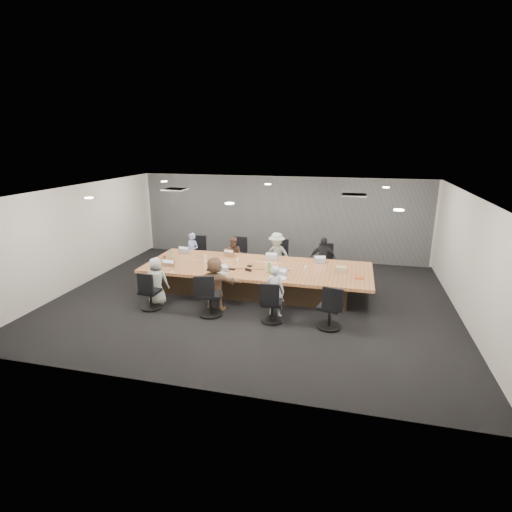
% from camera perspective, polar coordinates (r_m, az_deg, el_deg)
% --- Properties ---
extents(floor, '(10.00, 8.00, 0.00)m').
position_cam_1_polar(floor, '(10.45, -0.53, -6.14)').
color(floor, black).
rests_on(floor, ground).
extents(ceiling, '(10.00, 8.00, 0.00)m').
position_cam_1_polar(ceiling, '(9.72, -0.57, 9.29)').
color(ceiling, white).
rests_on(ceiling, wall_back).
extents(wall_back, '(10.00, 0.00, 2.80)m').
position_cam_1_polar(wall_back, '(13.81, 3.60, 5.49)').
color(wall_back, beige).
rests_on(wall_back, ground).
extents(wall_front, '(10.00, 0.00, 2.80)m').
position_cam_1_polar(wall_front, '(6.41, -9.55, -7.79)').
color(wall_front, beige).
rests_on(wall_front, ground).
extents(wall_left, '(0.00, 8.00, 2.80)m').
position_cam_1_polar(wall_left, '(12.20, -23.96, 2.65)').
color(wall_left, beige).
rests_on(wall_left, ground).
extents(wall_right, '(0.00, 8.00, 2.80)m').
position_cam_1_polar(wall_right, '(10.04, 28.29, -0.64)').
color(wall_right, beige).
rests_on(wall_right, ground).
extents(curtain, '(9.80, 0.04, 2.80)m').
position_cam_1_polar(curtain, '(13.73, 3.54, 5.43)').
color(curtain, '#5A5B5C').
rests_on(curtain, ground).
extents(conference_table, '(6.00, 2.20, 0.74)m').
position_cam_1_polar(conference_table, '(10.76, 0.13, -3.17)').
color(conference_table, '#39291B').
rests_on(conference_table, ground).
extents(chair_0, '(0.59, 0.59, 0.80)m').
position_cam_1_polar(chair_0, '(13.02, -8.43, 0.13)').
color(chair_0, black).
rests_on(chair_0, ground).
extents(chair_1, '(0.62, 0.62, 0.86)m').
position_cam_1_polar(chair_1, '(12.56, -2.60, -0.14)').
color(chair_1, black).
rests_on(chair_1, ground).
extents(chair_2, '(0.65, 0.65, 0.85)m').
position_cam_1_polar(chair_2, '(12.27, 3.27, -0.58)').
color(chair_2, black).
rests_on(chair_2, ground).
extents(chair_3, '(0.63, 0.63, 0.77)m').
position_cam_1_polar(chair_3, '(12.12, 9.59, -1.20)').
color(chair_3, black).
rests_on(chair_3, ground).
extents(chair_4, '(0.55, 0.55, 0.75)m').
position_cam_1_polar(chair_4, '(10.06, -14.85, -5.32)').
color(chair_4, black).
rests_on(chair_4, ground).
extents(chair_5, '(0.72, 0.72, 0.86)m').
position_cam_1_polar(chair_5, '(9.42, -6.54, -6.00)').
color(chair_5, black).
rests_on(chair_5, ground).
extents(chair_6, '(0.56, 0.56, 0.77)m').
position_cam_1_polar(chair_6, '(9.06, 2.32, -7.14)').
color(chair_6, black).
rests_on(chair_6, ground).
extents(chair_7, '(0.69, 0.69, 0.83)m').
position_cam_1_polar(chair_7, '(8.91, 10.49, -7.65)').
color(chair_7, black).
rests_on(chair_7, ground).
extents(person_0, '(0.50, 0.39, 1.20)m').
position_cam_1_polar(person_0, '(12.65, -9.06, 0.58)').
color(person_0, '#899DD0').
rests_on(person_0, ground).
extents(laptop_0, '(0.37, 0.28, 0.02)m').
position_cam_1_polar(laptop_0, '(12.13, -10.09, 0.57)').
color(laptop_0, '#B2B2B7').
rests_on(laptop_0, conference_table).
extents(person_1, '(0.59, 0.48, 1.15)m').
position_cam_1_polar(person_1, '(12.20, -3.08, 0.05)').
color(person_1, brown).
rests_on(person_1, ground).
extents(laptop_1, '(0.36, 0.29, 0.02)m').
position_cam_1_polar(laptop_1, '(11.65, -3.87, 0.13)').
color(laptop_1, '#8C6647').
rests_on(laptop_1, conference_table).
extents(person_2, '(0.97, 0.69, 1.36)m').
position_cam_1_polar(person_2, '(11.87, 2.98, 0.12)').
color(person_2, '#97A499').
rests_on(person_2, ground).
extents(laptop_2, '(0.35, 0.25, 0.02)m').
position_cam_1_polar(laptop_2, '(11.33, 2.45, -0.31)').
color(laptop_2, '#B2B2B7').
rests_on(laptop_2, conference_table).
extents(person_3, '(0.77, 0.33, 1.31)m').
position_cam_1_polar(person_3, '(11.71, 9.51, -0.45)').
color(person_3, black).
rests_on(person_3, ground).
extents(laptop_3, '(0.34, 0.27, 0.02)m').
position_cam_1_polar(laptop_3, '(11.16, 9.30, -0.78)').
color(laptop_3, '#B2B2B7').
rests_on(laptop_3, conference_table).
extents(person_4, '(0.65, 0.48, 1.20)m').
position_cam_1_polar(person_4, '(10.27, -14.02, -3.47)').
color(person_4, '#ACB1AD').
rests_on(person_4, ground).
extents(laptop_4, '(0.36, 0.26, 0.02)m').
position_cam_1_polar(laptop_4, '(10.68, -12.73, -1.76)').
color(laptop_4, '#8C6647').
rests_on(laptop_4, conference_table).
extents(person_5, '(1.24, 0.41, 1.34)m').
position_cam_1_polar(person_5, '(9.64, -5.87, -3.93)').
color(person_5, brown).
rests_on(person_5, ground).
extents(laptop_5, '(0.33, 0.25, 0.02)m').
position_cam_1_polar(laptop_5, '(10.10, -4.84, -2.46)').
color(laptop_5, '#B2B2B7').
rests_on(laptop_5, conference_table).
extents(person_6, '(0.51, 0.39, 1.23)m').
position_cam_1_polar(person_6, '(9.29, 2.78, -5.01)').
color(person_6, silver).
rests_on(person_6, ground).
extents(laptop_6, '(0.38, 0.29, 0.02)m').
position_cam_1_polar(laptop_6, '(9.75, 3.41, -3.13)').
color(laptop_6, '#B2B2B7').
rests_on(laptop_6, conference_table).
extents(bottle_green_left, '(0.08, 0.08, 0.23)m').
position_cam_1_polar(bottle_green_left, '(11.61, -11.97, 0.29)').
color(bottle_green_left, '#4F9565').
rests_on(bottle_green_left, conference_table).
extents(bottle_green_right, '(0.10, 0.10, 0.28)m').
position_cam_1_polar(bottle_green_right, '(10.07, 1.90, -1.68)').
color(bottle_green_right, '#4F9565').
rests_on(bottle_green_right, conference_table).
extents(bottle_clear, '(0.09, 0.09, 0.24)m').
position_cam_1_polar(bottle_clear, '(10.98, -7.34, -0.39)').
color(bottle_clear, silver).
rests_on(bottle_clear, conference_table).
extents(cup_white_far, '(0.10, 0.10, 0.10)m').
position_cam_1_polar(cup_white_far, '(10.99, -2.67, -0.64)').
color(cup_white_far, white).
rests_on(cup_white_far, conference_table).
extents(cup_white_near, '(0.09, 0.09, 0.10)m').
position_cam_1_polar(cup_white_near, '(10.46, 7.11, -1.64)').
color(cup_white_near, white).
rests_on(cup_white_near, conference_table).
extents(mug_brown, '(0.12, 0.12, 0.12)m').
position_cam_1_polar(mug_brown, '(11.46, -12.93, -0.27)').
color(mug_brown, brown).
rests_on(mug_brown, conference_table).
extents(mic_left, '(0.18, 0.15, 0.03)m').
position_cam_1_polar(mic_left, '(10.37, -3.46, -1.88)').
color(mic_left, black).
rests_on(mic_left, conference_table).
extents(mic_right, '(0.15, 0.12, 0.03)m').
position_cam_1_polar(mic_right, '(10.62, -0.90, -1.43)').
color(mic_right, black).
rests_on(mic_right, conference_table).
extents(stapler, '(0.18, 0.11, 0.07)m').
position_cam_1_polar(stapler, '(10.24, -1.10, -1.98)').
color(stapler, black).
rests_on(stapler, conference_table).
extents(canvas_bag, '(0.27, 0.17, 0.14)m').
position_cam_1_polar(canvas_bag, '(10.38, 12.03, -1.88)').
color(canvas_bag, tan).
rests_on(canvas_bag, conference_table).
extents(snack_packet, '(0.20, 0.15, 0.04)m').
position_cam_1_polar(snack_packet, '(10.00, 14.52, -3.07)').
color(snack_packet, '#CB4C24').
rests_on(snack_packet, conference_table).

